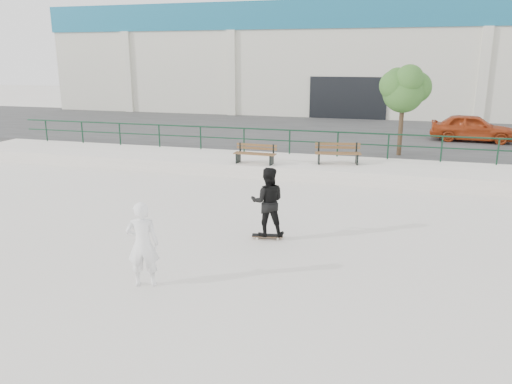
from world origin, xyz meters
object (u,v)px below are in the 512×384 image
(bench_left, at_px, (255,154))
(skateboard, at_px, (267,236))
(tree, at_px, (404,88))
(seated_skater, at_px, (143,244))
(standing_skater, at_px, (268,202))
(bench_right, at_px, (338,153))
(red_car, at_px, (472,128))

(bench_left, xyz_separation_m, skateboard, (2.20, -6.49, -0.79))
(tree, bearing_deg, seated_skater, -110.17)
(bench_left, xyz_separation_m, standing_skater, (2.20, -6.49, 0.10))
(bench_right, xyz_separation_m, red_car, (5.56, 7.07, 0.26))
(skateboard, distance_m, seated_skater, 3.76)
(tree, xyz_separation_m, standing_skater, (-3.10, -9.79, -2.28))
(standing_skater, bearing_deg, bench_right, -110.74)
(bench_left, bearing_deg, tree, 34.16)
(red_car, distance_m, seated_skater, 19.42)
(red_car, height_order, skateboard, red_car)
(skateboard, distance_m, standing_skater, 0.90)
(bench_right, relative_size, red_car, 0.47)
(red_car, bearing_deg, bench_left, 137.14)
(standing_skater, bearing_deg, red_car, -128.21)
(bench_left, relative_size, bench_right, 0.91)
(skateboard, relative_size, seated_skater, 0.46)
(skateboard, bearing_deg, seated_skater, -129.62)
(seated_skater, bearing_deg, tree, -128.66)
(standing_skater, bearing_deg, seated_skater, 48.34)
(bench_left, height_order, bench_right, bench_right)
(bench_right, height_order, skateboard, bench_right)
(tree, height_order, red_car, tree)
(tree, distance_m, skateboard, 10.75)
(red_car, bearing_deg, skateboard, 160.59)
(red_car, relative_size, skateboard, 4.77)
(bench_right, distance_m, red_car, 9.00)
(red_car, bearing_deg, tree, 148.95)
(standing_skater, bearing_deg, tree, -121.82)
(tree, relative_size, skateboard, 4.56)
(bench_right, xyz_separation_m, standing_skater, (-0.83, -7.33, 0.08))
(bench_left, xyz_separation_m, seated_skater, (0.51, -9.76, 0.01))
(standing_skater, bearing_deg, bench_left, -85.53)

